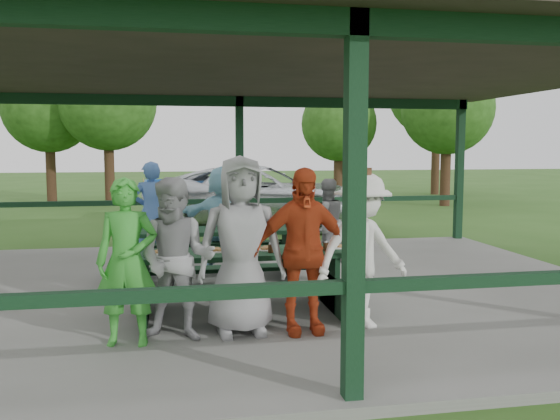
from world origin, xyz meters
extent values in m
plane|color=#2B5219|center=(0.00, 0.00, 0.00)|extent=(90.00, 90.00, 0.00)
cube|color=slate|center=(0.00, 0.00, 0.05)|extent=(10.00, 8.00, 0.10)
cube|color=black|center=(0.00, -3.80, 1.60)|extent=(0.15, 0.15, 3.00)
cube|color=black|center=(0.00, 3.80, 1.60)|extent=(0.15, 0.15, 3.00)
cube|color=black|center=(4.80, 3.80, 1.60)|extent=(0.15, 0.15, 3.00)
cube|color=black|center=(-2.40, -3.80, 1.00)|extent=(4.65, 0.10, 0.10)
cube|color=black|center=(-2.40, 3.80, 1.00)|extent=(4.65, 0.10, 0.10)
cube|color=black|center=(2.40, 3.80, 1.00)|extent=(4.65, 0.10, 0.10)
cube|color=black|center=(0.00, -3.80, 3.00)|extent=(9.80, 0.15, 0.20)
cube|color=black|center=(0.00, 3.80, 3.00)|extent=(9.80, 0.15, 0.20)
cube|color=#2E2621|center=(0.00, 0.00, 3.22)|extent=(10.60, 8.60, 0.24)
cube|color=black|center=(-0.58, -1.20, 0.82)|extent=(2.58, 0.75, 0.06)
cube|color=black|center=(-0.58, -1.75, 0.53)|extent=(2.58, 0.28, 0.05)
cube|color=black|center=(-0.58, -0.65, 0.53)|extent=(2.58, 0.28, 0.05)
cube|color=black|center=(-1.70, -1.20, 0.47)|extent=(0.06, 0.70, 0.75)
cube|color=black|center=(0.53, -1.20, 0.47)|extent=(0.06, 0.70, 0.75)
cube|color=black|center=(-1.70, -1.20, 0.33)|extent=(0.06, 1.39, 0.45)
cube|color=black|center=(0.53, -1.20, 0.33)|extent=(0.06, 1.39, 0.45)
cube|color=black|center=(-0.80, 0.80, 0.82)|extent=(2.77, 0.75, 0.06)
cube|color=black|center=(-0.80, 0.25, 0.53)|extent=(2.77, 0.28, 0.05)
cube|color=black|center=(-0.80, 1.35, 0.53)|extent=(2.77, 0.28, 0.05)
cube|color=black|center=(-2.01, 0.80, 0.47)|extent=(0.06, 0.70, 0.75)
cube|color=black|center=(0.40, 0.80, 0.47)|extent=(0.06, 0.70, 0.75)
cube|color=black|center=(-2.01, 0.80, 0.33)|extent=(0.06, 1.39, 0.45)
cube|color=black|center=(0.40, 0.80, 0.33)|extent=(0.06, 1.39, 0.45)
cylinder|color=white|center=(-1.52, -1.20, 0.86)|extent=(0.22, 0.22, 0.01)
torus|color=#AA6C3C|center=(-1.56, -1.22, 0.88)|extent=(0.10, 0.10, 0.03)
torus|color=#AA6C3C|center=(-1.48, -1.22, 0.88)|extent=(0.10, 0.10, 0.03)
torus|color=#AA6C3C|center=(-1.52, -1.16, 0.88)|extent=(0.10, 0.10, 0.03)
cylinder|color=white|center=(-0.86, -1.20, 0.86)|extent=(0.22, 0.22, 0.01)
torus|color=#AA6C3C|center=(-0.90, -1.22, 0.88)|extent=(0.10, 0.10, 0.03)
torus|color=#AA6C3C|center=(-0.82, -1.22, 0.88)|extent=(0.10, 0.10, 0.03)
torus|color=#AA6C3C|center=(-0.86, -1.16, 0.88)|extent=(0.10, 0.10, 0.03)
cylinder|color=white|center=(-0.26, -1.20, 0.86)|extent=(0.22, 0.22, 0.01)
torus|color=#AA6C3C|center=(-0.30, -1.22, 0.88)|extent=(0.10, 0.10, 0.03)
torus|color=#AA6C3C|center=(-0.22, -1.22, 0.88)|extent=(0.10, 0.10, 0.03)
torus|color=#AA6C3C|center=(-0.26, -1.16, 0.88)|extent=(0.10, 0.10, 0.03)
cylinder|color=white|center=(0.61, -1.20, 0.86)|extent=(0.22, 0.22, 0.01)
torus|color=#AA6C3C|center=(0.57, -1.22, 0.88)|extent=(0.10, 0.10, 0.03)
torus|color=#AA6C3C|center=(0.65, -1.22, 0.88)|extent=(0.10, 0.10, 0.03)
torus|color=#AA6C3C|center=(0.61, -1.16, 0.88)|extent=(0.10, 0.10, 0.03)
cylinder|color=#381E0F|center=(-1.26, -1.38, 0.90)|extent=(0.06, 0.06, 0.10)
cylinder|color=#381E0F|center=(-0.24, -1.38, 0.90)|extent=(0.06, 0.06, 0.10)
cylinder|color=#381E0F|center=(0.42, -1.38, 0.90)|extent=(0.06, 0.06, 0.10)
cylinder|color=#381E0F|center=(0.43, -1.38, 0.90)|extent=(0.06, 0.06, 0.10)
cylinder|color=#381E0F|center=(0.50, -1.38, 0.90)|extent=(0.06, 0.06, 0.10)
cone|color=white|center=(-1.66, -1.00, 0.90)|extent=(0.09, 0.09, 0.10)
cone|color=white|center=(-1.24, -1.00, 0.90)|extent=(0.09, 0.09, 0.10)
cone|color=white|center=(-0.52, -1.00, 0.90)|extent=(0.09, 0.09, 0.10)
cone|color=white|center=(-0.46, -1.00, 0.90)|extent=(0.09, 0.09, 0.10)
cone|color=white|center=(-0.38, -1.00, 0.90)|extent=(0.09, 0.09, 0.10)
imported|color=green|center=(-1.83, -2.15, 0.94)|extent=(0.66, 0.48, 1.69)
imported|color=#99999C|center=(-1.34, -2.10, 0.94)|extent=(0.96, 0.83, 1.68)
imported|color=gray|center=(-0.67, -2.00, 1.05)|extent=(0.96, 0.65, 1.90)
imported|color=#B13818|center=(-0.02, -2.09, 0.99)|extent=(1.06, 0.48, 1.78)
imported|color=white|center=(0.65, -2.07, 0.95)|extent=(1.22, 0.87, 1.71)
cylinder|color=#58321E|center=(0.65, -2.07, 1.75)|extent=(0.38, 0.38, 0.02)
cylinder|color=#58321E|center=(0.65, -2.07, 1.81)|extent=(0.23, 0.23, 0.11)
imported|color=#97D3EA|center=(-0.55, 1.51, 0.94)|extent=(1.63, 0.87, 1.68)
imported|color=#466CB6|center=(-1.72, 2.22, 0.97)|extent=(0.64, 0.42, 1.75)
imported|color=gray|center=(1.24, 1.65, 0.83)|extent=(0.79, 0.66, 1.45)
imported|color=silver|center=(0.93, 7.27, 0.81)|extent=(6.42, 4.67, 1.62)
cube|color=#1A4D92|center=(-0.78, 9.06, 0.74)|extent=(2.63, 1.37, 0.11)
cube|color=#1A4D92|center=(-0.76, 8.41, 0.97)|extent=(2.59, 0.13, 0.37)
cube|color=#1A4D92|center=(-0.80, 9.71, 0.97)|extent=(2.59, 0.13, 0.37)
cube|color=#1A4D92|center=(-2.08, 9.02, 0.97)|extent=(0.09, 1.30, 0.37)
cube|color=#1A4D92|center=(0.51, 9.10, 0.97)|extent=(0.09, 1.30, 0.37)
cylinder|color=black|center=(-1.59, 8.34, 0.35)|extent=(0.71, 0.19, 0.70)
cylinder|color=yellow|center=(-1.59, 8.34, 0.35)|extent=(0.26, 0.21, 0.26)
cylinder|color=black|center=(-1.63, 9.73, 0.35)|extent=(0.71, 0.19, 0.70)
cylinder|color=yellow|center=(-1.63, 9.73, 0.35)|extent=(0.26, 0.21, 0.26)
cylinder|color=black|center=(0.07, 8.39, 0.35)|extent=(0.71, 0.19, 0.70)
cylinder|color=yellow|center=(0.07, 8.39, 0.35)|extent=(0.26, 0.21, 0.26)
cylinder|color=black|center=(0.03, 9.78, 0.35)|extent=(0.71, 0.19, 0.70)
cylinder|color=yellow|center=(0.03, 9.78, 0.35)|extent=(0.26, 0.21, 0.26)
cube|color=#1A4D92|center=(0.97, 9.11, 0.65)|extent=(0.93, 0.10, 0.07)
cone|color=#F2590C|center=(-2.12, 9.02, 1.06)|extent=(0.03, 0.37, 0.37)
cylinder|color=#352215|center=(-5.78, 15.29, 1.32)|extent=(0.36, 0.36, 2.63)
sphere|color=#204612|center=(-5.78, 15.29, 3.58)|extent=(3.37, 3.37, 3.37)
cylinder|color=#352215|center=(-3.56, 14.25, 1.37)|extent=(0.36, 0.36, 2.74)
sphere|color=#204612|center=(-3.56, 14.25, 3.72)|extent=(3.50, 3.50, 3.50)
cylinder|color=#352215|center=(4.83, 13.31, 1.09)|extent=(0.36, 0.36, 2.19)
sphere|color=#204612|center=(4.83, 13.31, 2.97)|extent=(2.80, 2.80, 2.80)
cylinder|color=#352215|center=(8.32, 11.64, 1.28)|extent=(0.36, 0.36, 2.55)
sphere|color=#204612|center=(8.32, 11.64, 3.47)|extent=(3.27, 3.27, 3.27)
cylinder|color=#352215|center=(10.28, 16.62, 1.74)|extent=(0.36, 0.36, 3.47)
sphere|color=#204612|center=(10.28, 16.62, 4.72)|extent=(4.45, 4.45, 4.45)
camera|label=1|loc=(-1.39, -8.15, 2.08)|focal=38.00mm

